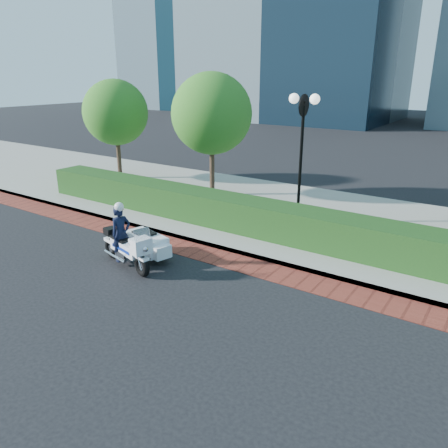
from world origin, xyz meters
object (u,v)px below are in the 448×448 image
Objects in this scene: lamppost at (302,139)px; police_motorcycle at (134,242)px; tree_a at (115,113)px; tree_b at (212,114)px.

lamppost reaches higher than police_motorcycle.
tree_a is 0.94× the size of tree_b.
tree_b is at bearing 0.00° from tree_a.
lamppost is 0.92× the size of tree_a.
tree_b is 2.26× the size of police_motorcycle.
lamppost is 4.71m from tree_b.
lamppost is at bearing 79.50° from police_motorcycle.
lamppost is 0.86× the size of tree_b.
tree_b is (5.50, 0.00, 0.21)m from tree_a.
police_motorcycle is (7.61, -6.57, -2.62)m from tree_a.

